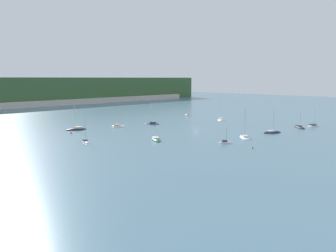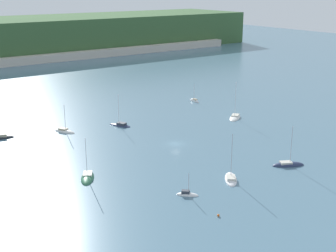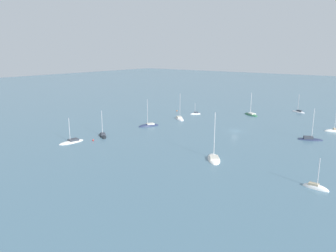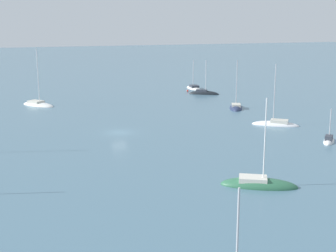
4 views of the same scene
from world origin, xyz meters
TOP-DOWN VIEW (x-y plane):
  - ground_plane at (0.00, 0.00)m, footprint 600.00×600.00m
  - shore_town_strip at (0.00, 156.92)m, footprint 310.87×6.00m
  - sailboat_0 at (-17.84, -28.13)m, footprint 4.45×4.47m
  - sailboat_1 at (-3.77, 24.35)m, footprint 5.63×8.16m
  - sailboat_2 at (-4.64, -27.51)m, footprint 7.34×8.15m
  - sailboat_4 at (-20.75, 28.53)m, footprint 5.33×7.57m
  - sailboat_6 at (31.94, 9.63)m, footprint 9.18×7.79m
  - sailboat_7 at (-30.95, -7.45)m, footprint 6.90×8.84m
  - sailboat_8 at (35.36, 35.56)m, footprint 1.81×5.42m
  - sailboat_11 at (12.86, -29.33)m, footprint 8.33×6.12m
  - mooring_buoy_1 at (-18.77, -39.12)m, footprint 0.50×0.50m

SIDE VIEW (x-z plane):
  - ground_plane at x=0.00m, z-range 0.00..0.00m
  - sailboat_7 at x=-30.95m, z-range -5.35..5.50m
  - sailboat_11 at x=12.86m, z-range -5.48..5.63m
  - sailboat_8 at x=35.36m, z-range -3.74..3.89m
  - sailboat_4 at x=-20.75m, z-range -4.67..4.87m
  - sailboat_6 at x=31.94m, z-range -6.49..6.69m
  - sailboat_2 at x=-4.64m, z-range -5.69..5.89m
  - sailboat_0 at x=-17.84m, z-range -2.73..2.98m
  - sailboat_1 at x=-3.77m, z-range -5.21..5.49m
  - mooring_buoy_1 at x=-18.77m, z-range 0.00..0.50m
  - shore_town_strip at x=0.00m, z-range 0.00..4.48m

